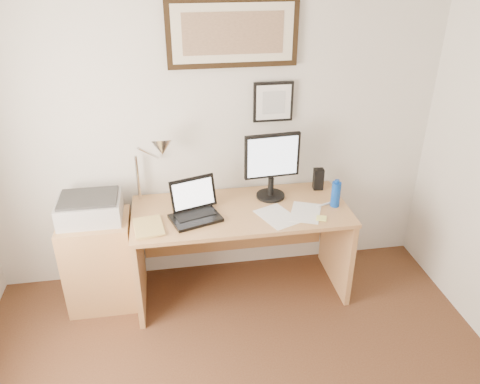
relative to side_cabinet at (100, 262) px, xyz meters
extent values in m
cube|color=silver|center=(0.92, 0.32, 0.89)|extent=(3.50, 0.02, 2.50)
cube|color=#AD7A48|center=(0.00, 0.00, 0.00)|extent=(0.50, 0.40, 0.73)
cylinder|color=#0C3DA3|center=(1.77, -0.11, 0.48)|extent=(0.07, 0.07, 0.20)
cylinder|color=#0C3DA3|center=(1.77, -0.11, 0.59)|extent=(0.04, 0.04, 0.02)
cube|color=black|center=(1.73, 0.18, 0.47)|extent=(0.08, 0.07, 0.17)
cube|color=white|center=(1.31, -0.19, 0.39)|extent=(0.33, 0.38, 0.00)
cube|color=white|center=(1.53, -0.17, 0.39)|extent=(0.31, 0.35, 0.00)
cube|color=#FDFF78|center=(1.61, -0.28, 0.39)|extent=(0.09, 0.09, 0.01)
cylinder|color=white|center=(1.70, -0.09, 0.39)|extent=(0.14, 0.06, 0.02)
imported|color=tan|center=(0.30, -0.22, 0.40)|extent=(0.23, 0.29, 0.02)
cube|color=#AD7A48|center=(1.07, -0.05, 0.37)|extent=(1.60, 0.70, 0.03)
cube|color=#AD7A48|center=(0.29, -0.05, -0.01)|extent=(0.04, 0.65, 0.72)
cube|color=#AD7A48|center=(1.85, -0.05, -0.01)|extent=(0.04, 0.65, 0.72)
cube|color=#AD7A48|center=(1.07, 0.28, 0.09)|extent=(1.50, 0.03, 0.55)
cube|color=black|center=(0.73, -0.14, 0.40)|extent=(0.40, 0.33, 0.02)
cube|color=black|center=(0.73, -0.11, 0.41)|extent=(0.31, 0.21, 0.00)
cube|color=black|center=(0.73, 0.00, 0.52)|extent=(0.35, 0.17, 0.23)
cube|color=white|center=(0.73, -0.01, 0.53)|extent=(0.30, 0.14, 0.18)
cylinder|color=black|center=(1.33, 0.11, 0.40)|extent=(0.22, 0.22, 0.02)
cylinder|color=black|center=(1.33, 0.11, 0.48)|extent=(0.04, 0.04, 0.14)
cube|color=black|center=(1.33, 0.10, 0.74)|extent=(0.42, 0.07, 0.34)
cube|color=silver|center=(1.33, 0.08, 0.74)|extent=(0.38, 0.03, 0.30)
cube|color=#ADADAF|center=(-0.01, 0.03, 0.44)|extent=(0.44, 0.34, 0.16)
cube|color=#2F2F2F|center=(-0.01, 0.03, 0.54)|extent=(0.40, 0.30, 0.02)
cylinder|color=silver|center=(0.33, 0.24, 0.56)|extent=(0.02, 0.02, 0.36)
cylinder|color=silver|center=(0.43, 0.18, 0.78)|extent=(0.15, 0.23, 0.19)
cone|color=silver|center=(0.53, 0.12, 0.84)|extent=(0.16, 0.18, 0.15)
cube|color=black|center=(1.07, 0.30, 1.58)|extent=(0.92, 0.03, 0.47)
cube|color=beige|center=(1.07, 0.28, 1.58)|extent=(0.84, 0.01, 0.39)
cube|color=#7D5F48|center=(1.07, 0.27, 1.58)|extent=(0.70, 0.00, 0.28)
cube|color=black|center=(1.37, 0.30, 1.08)|extent=(0.30, 0.02, 0.30)
cube|color=white|center=(1.37, 0.28, 1.08)|extent=(0.26, 0.00, 0.26)
cube|color=#B1B6BB|center=(1.37, 0.28, 1.08)|extent=(0.17, 0.00, 0.17)
camera|label=1|loc=(0.58, -3.01, 2.11)|focal=35.00mm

